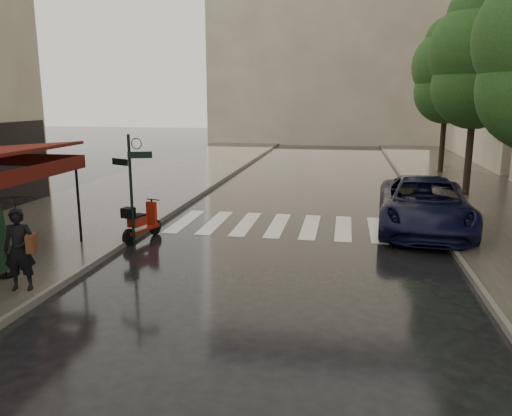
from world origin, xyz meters
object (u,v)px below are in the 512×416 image
(parked_car, at_px, (424,204))
(parasol_back, at_px, (1,227))
(scooter, at_px, (141,223))
(pedestrian_with_umbrella, at_px, (16,212))

(parked_car, xyz_separation_m, parasol_back, (-9.84, -6.43, 0.47))
(scooter, bearing_deg, pedestrian_with_umbrella, -84.90)
(pedestrian_with_umbrella, distance_m, parked_car, 11.46)
(parked_car, relative_size, parasol_back, 2.71)
(scooter, bearing_deg, parked_car, 33.22)
(parked_car, distance_m, parasol_back, 11.76)
(scooter, distance_m, parked_car, 8.65)
(pedestrian_with_umbrella, xyz_separation_m, scooter, (0.78, 4.35, -1.26))
(pedestrian_with_umbrella, bearing_deg, scooter, 65.37)
(pedestrian_with_umbrella, relative_size, scooter, 1.51)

